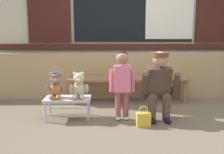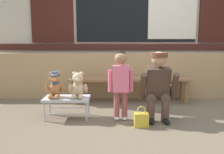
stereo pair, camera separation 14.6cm
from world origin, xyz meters
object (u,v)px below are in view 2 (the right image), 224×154
small_display_bench (67,100)px  handbag_on_ground (142,119)px  teddy_bear_with_hat (56,85)px  wooden_bench_long (130,81)px  adult_crouching (159,86)px  child_standing (121,78)px  teddy_bear_plain (78,86)px

small_display_bench → handbag_on_ground: 1.09m
teddy_bear_with_hat → wooden_bench_long: bearing=38.6°
wooden_bench_long → adult_crouching: (0.32, -0.95, 0.11)m
small_display_bench → handbag_on_ground: (1.01, -0.36, -0.17)m
child_standing → handbag_on_ground: size_ratio=3.52×
adult_crouching → handbag_on_ground: adult_crouching is taller
wooden_bench_long → adult_crouching: 1.01m
small_display_bench → adult_crouching: size_ratio=0.67×
wooden_bench_long → adult_crouching: adult_crouching is taller
teddy_bear_with_hat → adult_crouching: adult_crouching is taller
wooden_bench_long → child_standing: child_standing is taller
child_standing → small_display_bench: bearing=174.1°
adult_crouching → teddy_bear_plain: bearing=176.5°
child_standing → handbag_on_ground: bearing=-47.6°
small_display_bench → teddy_bear_with_hat: 0.26m
small_display_bench → handbag_on_ground: bearing=-19.5°
adult_crouching → child_standing: bearing=-178.7°
teddy_bear_with_hat → teddy_bear_plain: bearing=-0.1°
teddy_bear_plain → child_standing: bearing=-7.6°
small_display_bench → teddy_bear_plain: teddy_bear_plain is taller
teddy_bear_plain → adult_crouching: adult_crouching is taller
small_display_bench → adult_crouching: bearing=-3.0°
wooden_bench_long → child_standing: (-0.19, -0.96, 0.22)m
teddy_bear_plain → wooden_bench_long: bearing=48.3°
adult_crouching → handbag_on_ground: bearing=-131.6°
wooden_bench_long → teddy_bear_with_hat: 1.42m
handbag_on_ground → small_display_bench: bearing=160.5°
small_display_bench → teddy_bear_plain: size_ratio=1.76×
small_display_bench → wooden_bench_long: bearing=43.0°
teddy_bear_plain → child_standing: 0.62m
teddy_bear_with_hat → child_standing: child_standing is taller
wooden_bench_long → child_standing: bearing=-101.3°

